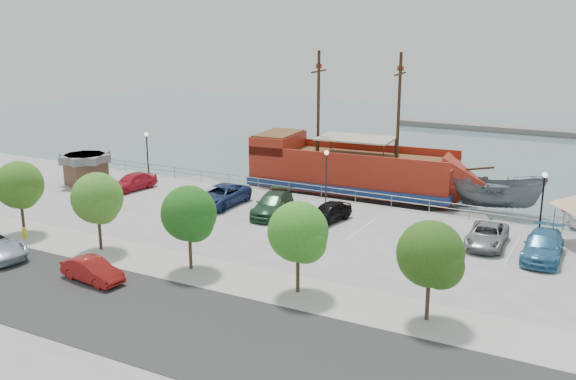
% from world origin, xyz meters
% --- Properties ---
extents(ground, '(160.00, 160.00, 0.00)m').
position_xyz_m(ground, '(0.00, 0.00, -1.00)').
color(ground, slate).
extents(land_slab, '(100.00, 58.00, 1.20)m').
position_xyz_m(land_slab, '(0.00, -21.00, -0.60)').
color(land_slab, gray).
rests_on(land_slab, ground).
extents(street, '(100.00, 8.00, 0.04)m').
position_xyz_m(street, '(0.00, -16.00, 0.01)').
color(street, '#333333').
rests_on(street, land_slab).
extents(sidewalk, '(100.00, 4.00, 0.05)m').
position_xyz_m(sidewalk, '(0.00, -10.00, 0.01)').
color(sidewalk, '#B2AFA7').
rests_on(sidewalk, land_slab).
extents(seawall_railing, '(50.00, 0.06, 1.00)m').
position_xyz_m(seawall_railing, '(0.00, 7.80, 0.53)').
color(seawall_railing, gray).
rests_on(seawall_railing, land_slab).
extents(far_shore, '(40.00, 3.00, 0.80)m').
position_xyz_m(far_shore, '(10.00, 55.00, -0.60)').
color(far_shore, slate).
rests_on(far_shore, ground).
extents(pirate_ship, '(21.05, 7.19, 13.15)m').
position_xyz_m(pirate_ship, '(1.10, 13.09, 1.20)').
color(pirate_ship, '#A02515').
rests_on(pirate_ship, ground).
extents(patrol_boat, '(7.92, 4.06, 2.92)m').
position_xyz_m(patrol_boat, '(11.83, 13.38, 0.46)').
color(patrol_boat, slate).
rests_on(patrol_boat, ground).
extents(dock_west, '(7.98, 4.84, 0.44)m').
position_xyz_m(dock_west, '(-12.84, 9.20, -0.78)').
color(dock_west, gray).
rests_on(dock_west, ground).
extents(dock_mid, '(7.91, 5.24, 0.44)m').
position_xyz_m(dock_mid, '(8.22, 9.20, -0.78)').
color(dock_mid, slate).
rests_on(dock_mid, ground).
extents(dock_east, '(6.60, 2.89, 0.36)m').
position_xyz_m(dock_east, '(15.27, 9.20, -0.82)').
color(dock_east, slate).
rests_on(dock_east, ground).
extents(shed, '(4.37, 4.37, 2.76)m').
position_xyz_m(shed, '(-21.20, 1.98, 1.47)').
color(shed, brown).
rests_on(shed, land_slab).
extents(street_sedan, '(4.11, 1.87, 1.31)m').
position_xyz_m(street_sedan, '(-4.72, -14.03, 0.65)').
color(street_sedan, maroon).
rests_on(street_sedan, street).
extents(fire_hydrant, '(0.28, 0.28, 0.81)m').
position_xyz_m(fire_hydrant, '(-13.99, -10.80, 0.44)').
color(fire_hydrant, yellow).
rests_on(fire_hydrant, sidewalk).
extents(lamp_post_left, '(0.36, 0.36, 4.28)m').
position_xyz_m(lamp_post_left, '(-18.00, 6.50, 2.94)').
color(lamp_post_left, black).
rests_on(lamp_post_left, land_slab).
extents(lamp_post_mid, '(0.36, 0.36, 4.28)m').
position_xyz_m(lamp_post_mid, '(0.00, 6.50, 2.94)').
color(lamp_post_mid, black).
rests_on(lamp_post_mid, land_slab).
extents(lamp_post_right, '(0.36, 0.36, 4.28)m').
position_xyz_m(lamp_post_right, '(16.00, 6.50, 2.94)').
color(lamp_post_right, black).
rests_on(lamp_post_right, land_slab).
extents(tree_b, '(3.30, 3.20, 5.00)m').
position_xyz_m(tree_b, '(-14.85, -10.07, 3.30)').
color(tree_b, '#473321').
rests_on(tree_b, sidewalk).
extents(tree_c, '(3.30, 3.20, 5.00)m').
position_xyz_m(tree_c, '(-7.85, -10.07, 3.30)').
color(tree_c, '#473321').
rests_on(tree_c, sidewalk).
extents(tree_d, '(3.30, 3.20, 5.00)m').
position_xyz_m(tree_d, '(-0.85, -10.07, 3.30)').
color(tree_d, '#473321').
rests_on(tree_d, sidewalk).
extents(tree_e, '(3.30, 3.20, 5.00)m').
position_xyz_m(tree_e, '(6.15, -10.07, 3.30)').
color(tree_e, '#473321').
rests_on(tree_e, sidewalk).
extents(tree_f, '(3.30, 3.20, 5.00)m').
position_xyz_m(tree_f, '(13.15, -10.07, 3.30)').
color(tree_f, '#473321').
rests_on(tree_f, sidewalk).
extents(parked_car_a, '(2.42, 4.64, 1.51)m').
position_xyz_m(parked_car_a, '(-16.36, 2.55, 0.75)').
color(parked_car_a, red).
rests_on(parked_car_a, land_slab).
extents(parked_car_c, '(2.68, 5.75, 1.59)m').
position_xyz_m(parked_car_c, '(-6.97, 2.03, 0.80)').
color(parked_car_c, navy).
rests_on(parked_car_c, land_slab).
extents(parked_car_d, '(3.31, 5.81, 1.59)m').
position_xyz_m(parked_car_d, '(-2.17, 1.76, 0.79)').
color(parked_car_d, '#254B30').
rests_on(parked_car_d, land_slab).
extents(parked_car_e, '(2.40, 4.44, 1.44)m').
position_xyz_m(parked_car_e, '(2.23, 2.15, 0.72)').
color(parked_car_e, black).
rests_on(parked_car_e, land_slab).
extents(parked_car_g, '(2.53, 5.08, 1.38)m').
position_xyz_m(parked_car_g, '(13.33, 2.32, 0.69)').
color(parked_car_g, gray).
rests_on(parked_car_g, land_slab).
extents(parked_car_h, '(2.32, 5.47, 1.57)m').
position_xyz_m(parked_car_h, '(16.81, 1.54, 0.79)').
color(parked_car_h, teal).
rests_on(parked_car_h, land_slab).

